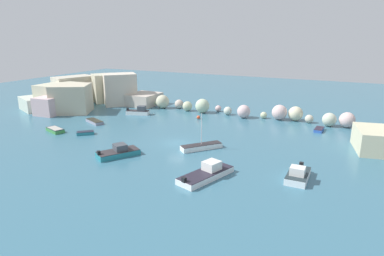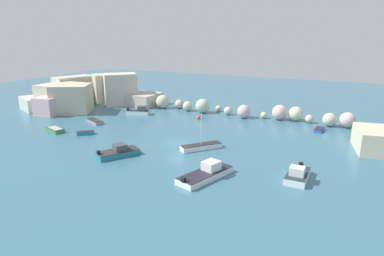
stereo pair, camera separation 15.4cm
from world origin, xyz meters
name	(u,v)px [view 1 (the left image)]	position (x,y,z in m)	size (l,w,h in m)	color
cove_water	(177,143)	(0.00, 0.00, 0.00)	(160.00, 160.00, 0.00)	#38697F
cliff_headland_left	(85,94)	(-30.38, 14.18, 2.52)	(24.88, 25.36, 6.85)	beige
rock_breakwater	(244,110)	(3.83, 19.68, 1.23)	(40.34, 4.66, 2.79)	beige
channel_buoy	(198,117)	(-3.15, 14.12, 0.33)	(0.66, 0.66, 0.66)	#E04C28
moored_boat_0	(201,147)	(4.22, -0.79, 0.37)	(4.77, 5.31, 5.00)	white
moored_boat_1	(319,129)	(17.67, 15.53, 0.25)	(1.39, 2.85, 0.51)	#2E59B6
moored_boat_2	(55,130)	(-20.30, -3.46, 0.32)	(3.81, 2.56, 0.61)	#3E8E44
moored_boat_3	(118,152)	(-4.28, -7.82, 0.51)	(4.67, 5.68, 1.53)	teal
moored_boat_4	(85,133)	(-14.86, -2.50, 0.26)	(2.70, 2.58, 0.52)	teal
moored_boat_5	(95,121)	(-18.43, 3.54, 0.27)	(4.43, 2.99, 0.54)	gray
moored_boat_6	(298,175)	(17.59, -5.19, 0.56)	(2.15, 4.48, 1.66)	white
moored_boat_7	(207,173)	(8.60, -8.94, 0.51)	(4.39, 7.33, 1.66)	white
moored_boat_8	(139,111)	(-15.10, 12.23, 0.60)	(4.64, 2.82, 1.72)	white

